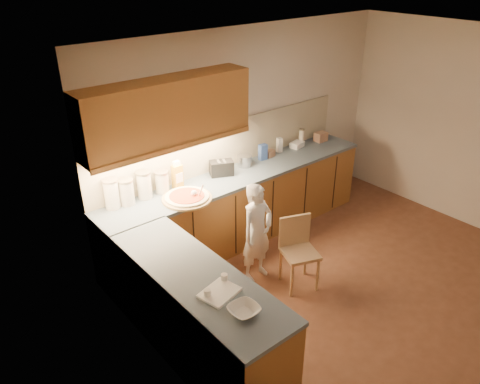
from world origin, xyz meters
The scene contains 24 objects.
room centered at (0.00, 0.00, 1.68)m, with size 4.54×4.50×2.62m.
l_counter centered at (-0.92, 1.25, 0.46)m, with size 3.77×2.62×0.92m.
backsplash centered at (-0.38, 1.99, 1.21)m, with size 3.75×0.02×0.58m, color #BAAE90.
upper_cabinets centered at (-1.27, 1.82, 1.85)m, with size 1.95×0.36×0.73m.
pizza_on_board centered at (-1.26, 1.55, 0.94)m, with size 0.55×0.55×0.22m.
child centered at (-0.77, 0.94, 0.59)m, with size 0.43×0.28×1.17m, color white.
wooden_chair centered at (-0.49, 0.58, 0.47)m, with size 0.47×0.47×0.81m.
mixing_bowl centered at (-1.95, -0.23, 0.95)m, with size 0.23×0.23×0.06m, color white.
canister_a centered at (-1.97, 1.90, 1.09)m, with size 0.17×0.17×0.33m.
canister_b centered at (-1.81, 1.87, 1.07)m, with size 0.17×0.17×0.30m.
canister_c centered at (-1.59, 1.89, 1.08)m, with size 0.17×0.17×0.31m.
canister_d centered at (-1.38, 1.87, 1.05)m, with size 0.16×0.16×0.26m.
oil_jug centered at (-1.18, 1.85, 1.07)m, with size 0.11×0.08×0.34m.
toaster centered at (-0.58, 1.81, 1.01)m, with size 0.32×0.26×0.18m.
steel_pot centered at (-0.20, 1.84, 0.99)m, with size 0.19×0.19×0.14m.
blue_box centered at (0.12, 1.84, 1.02)m, with size 0.10×0.07×0.21m, color #324F97.
card_box_a centered at (0.26, 1.85, 0.96)m, with size 0.13×0.09×0.09m, color #AD7C5D.
white_bottle centered at (0.47, 1.89, 1.02)m, with size 0.07×0.07×0.20m, color silver.
flat_pack centered at (0.77, 1.86, 0.96)m, with size 0.19×0.13×0.08m, color white.
tall_jar centered at (0.88, 1.89, 1.04)m, with size 0.08×0.08×0.23m.
card_box_b centered at (1.20, 1.81, 0.98)m, with size 0.17×0.13×0.13m, color tan.
dough_cloth centered at (-1.95, 0.07, 0.93)m, with size 0.30×0.24×0.02m, color white.
spice_jar_a centered at (-2.05, 0.09, 0.96)m, with size 0.06×0.06×0.07m, color white.
spice_jar_b centered at (-1.83, 0.16, 0.96)m, with size 0.06×0.06×0.07m, color silver.
Camera 1 is at (-3.70, -2.30, 3.35)m, focal length 35.00 mm.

